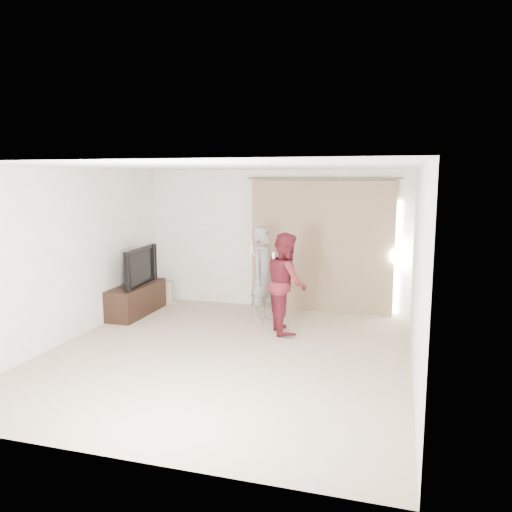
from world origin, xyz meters
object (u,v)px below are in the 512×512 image
Objects in this scene: tv at (135,266)px; person_woman at (286,283)px; tv_console at (136,299)px; person_man at (263,274)px.

person_woman is (2.83, -0.26, -0.08)m from tv.
tv is (0.00, 0.00, 0.61)m from tv_console.
person_man is at bearing 5.77° from tv_console.
tv_console is 0.61m from tv.
person_woman is (0.51, -0.50, -0.02)m from person_man.
tv_console is 2.90m from person_woman.
person_man is (2.33, 0.24, -0.06)m from tv.
tv is 2.85m from person_woman.
person_man reaches higher than tv_console.
tv is 2.34m from person_man.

